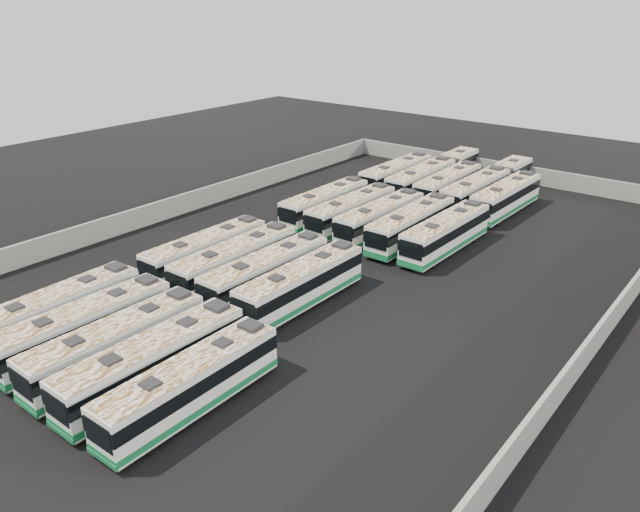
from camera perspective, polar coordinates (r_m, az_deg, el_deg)
The scene contains 21 objects.
ground at distance 55.77m, azimuth 1.66°, elevation -1.04°, with size 140.00×140.00×0.00m, color black.
perimeter_wall at distance 55.33m, azimuth 1.67°, elevation 0.00°, with size 45.20×73.20×2.20m.
bus_front_far_left at distance 48.15m, azimuth -22.97°, elevation -4.73°, with size 2.99×12.70×3.56m.
bus_front_left at distance 45.43m, azimuth -20.70°, elevation -6.06°, with size 2.89×12.63×3.55m.
bus_front_center at distance 42.58m, azimuth -18.11°, elevation -7.70°, with size 2.79×12.66×3.56m.
bus_front_right at distance 40.03m, azimuth -14.98°, elevation -9.34°, with size 2.78×12.91×3.64m.
bus_front_far_right at distance 37.67m, azimuth -11.76°, elevation -11.40°, with size 2.77×12.37×3.48m.
bus_midfront_far_left at distance 55.32m, azimuth -10.38°, elevation 0.39°, with size 2.69×12.47×3.51m.
bus_midfront_left at distance 52.91m, azimuth -7.75°, elevation -0.47°, with size 2.82×12.72×3.58m.
bus_midfront_center at distance 50.52m, azimuth -4.95°, elevation -1.53°, with size 2.83×12.66×3.56m.
bus_midfront_right at distance 48.42m, azimuth -1.75°, elevation -2.59°, with size 2.71×12.64×3.56m.
bus_midback_far_left at distance 67.00m, azimuth 0.46°, elevation 4.83°, with size 2.64×12.38×3.49m.
bus_midback_left at distance 64.73m, azimuth 2.88°, elevation 4.13°, with size 2.82×12.40×3.48m.
bus_midback_center at distance 62.93m, azimuth 5.52°, elevation 3.48°, with size 2.87×12.38×3.48m.
bus_midback_right at distance 61.23m, azimuth 8.33°, elevation 2.83°, with size 2.81×12.75×3.59m.
bus_midback_far_right at distance 59.69m, azimuth 11.42°, elevation 2.06°, with size 2.83×12.70×3.57m.
bus_back_far_left at distance 78.13m, azimuth 6.97°, elevation 7.37°, with size 2.77×12.71×3.58m.
bus_back_left at distance 79.17m, azimuth 10.40°, elevation 7.37°, with size 3.13×19.86×3.59m.
bus_back_center at distance 74.81m, azimuth 11.60°, elevation 6.34°, with size 2.98×12.66×3.55m.
bus_back_right at distance 76.15m, azimuth 15.13°, elevation 6.31°, with size 2.78×19.66×3.56m.
bus_back_far_right at distance 71.90m, azimuth 16.63°, elevation 5.17°, with size 2.91×12.75×3.58m.
Camera 1 is at (30.28, -40.90, 22.82)m, focal length 35.00 mm.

